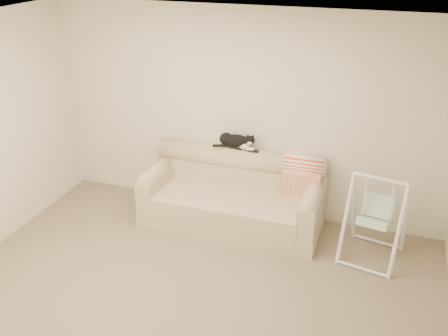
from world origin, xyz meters
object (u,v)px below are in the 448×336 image
sofa (234,197)px  tuxedo_cat (236,141)px  remote_b (252,150)px  baby_swing (375,218)px  remote_a (236,147)px

sofa → tuxedo_cat: bearing=102.1°
sofa → remote_b: (0.16, 0.23, 0.56)m
sofa → baby_swing: baby_swing is taller
sofa → remote_a: bearing=102.8°
tuxedo_cat → remote_a: bearing=156.4°
sofa → baby_swing: (1.70, -0.22, 0.15)m
tuxedo_cat → sofa: bearing=-77.9°
remote_a → baby_swing: bearing=-14.9°
tuxedo_cat → baby_swing: tuxedo_cat is taller
sofa → baby_swing: 1.73m
remote_b → tuxedo_cat: bearing=175.5°
sofa → remote_b: size_ratio=12.51×
tuxedo_cat → baby_swing: (1.76, -0.47, -0.50)m
sofa → tuxedo_cat: size_ratio=4.11×
sofa → remote_a: remote_a is taller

